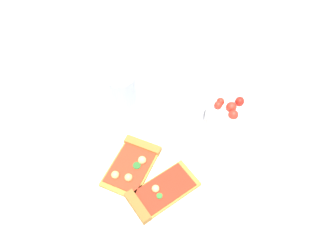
{
  "coord_description": "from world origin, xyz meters",
  "views": [
    {
      "loc": [
        -0.28,
        0.22,
        0.64
      ],
      "look_at": [
        0.02,
        -0.11,
        0.03
      ],
      "focal_mm": 33.43,
      "sensor_mm": 36.0,
      "label": 1
    }
  ],
  "objects": [
    {
      "name": "soda_glass",
      "position": [
        0.17,
        -0.1,
        0.05
      ],
      "size": [
        0.07,
        0.07,
        0.1
      ],
      "color": "silver",
      "rests_on": "ground_plane"
    },
    {
      "name": "pizza_slice_near",
      "position": [
        0.01,
        0.02,
        0.02
      ],
      "size": [
        0.13,
        0.16,
        0.03
      ],
      "color": "gold",
      "rests_on": "plate"
    },
    {
      "name": "salad_bowl",
      "position": [
        -0.07,
        -0.24,
        0.03
      ],
      "size": [
        0.12,
        0.12,
        0.08
      ],
      "color": "white",
      "rests_on": "ground_plane"
    },
    {
      "name": "ground_plane",
      "position": [
        0.0,
        0.0,
        0.0
      ],
      "size": [
        2.4,
        2.4,
        0.0
      ],
      "primitive_type": "plane",
      "color": "silver",
      "rests_on": "ground"
    },
    {
      "name": "plate",
      "position": [
        -0.04,
        0.01,
        0.01
      ],
      "size": [
        0.26,
        0.26,
        0.01
      ],
      "primitive_type": "cylinder",
      "color": "white",
      "rests_on": "ground_plane"
    },
    {
      "name": "pizza_slice_far",
      "position": [
        -0.08,
        0.03,
        0.02
      ],
      "size": [
        0.1,
        0.16,
        0.02
      ],
      "color": "gold",
      "rests_on": "plate"
    }
  ]
}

